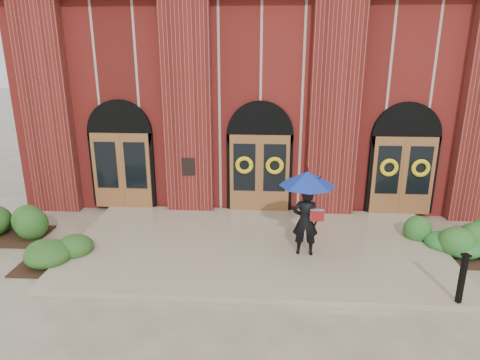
{
  "coord_description": "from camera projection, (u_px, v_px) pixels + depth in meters",
  "views": [
    {
      "loc": [
        0.23,
        -10.43,
        5.29
      ],
      "look_at": [
        -0.51,
        1.0,
        1.7
      ],
      "focal_mm": 32.0,
      "sensor_mm": 36.0,
      "label": 1
    }
  ],
  "objects": [
    {
      "name": "hedge_front_right",
      "position": [
        452.0,
        249.0,
        11.15
      ],
      "size": [
        1.36,
        1.16,
        0.48
      ],
      "primitive_type": "ellipsoid",
      "color": "#226025",
      "rests_on": "ground"
    },
    {
      "name": "landing",
      "position": [
        257.0,
        246.0,
        11.65
      ],
      "size": [
        10.0,
        5.3,
        0.15
      ],
      "primitive_type": "cube",
      "color": "gray",
      "rests_on": "ground"
    },
    {
      "name": "man_with_umbrella",
      "position": [
        307.0,
        197.0,
        10.64
      ],
      "size": [
        1.48,
        1.48,
        2.22
      ],
      "rotation": [
        0.0,
        0.0,
        3.07
      ],
      "color": "black",
      "rests_on": "landing"
    },
    {
      "name": "church_building",
      "position": [
        263.0,
        89.0,
        18.85
      ],
      "size": [
        16.2,
        12.53,
        7.0
      ],
      "color": "maroon",
      "rests_on": "ground"
    },
    {
      "name": "metal_post",
      "position": [
        462.0,
        277.0,
        8.81
      ],
      "size": [
        0.19,
        0.19,
        1.12
      ],
      "rotation": [
        0.0,
        0.0,
        0.36
      ],
      "color": "black",
      "rests_on": "landing"
    },
    {
      "name": "hedge_front_left",
      "position": [
        55.0,
        253.0,
        10.84
      ],
      "size": [
        1.59,
        1.37,
        0.56
      ],
      "primitive_type": "ellipsoid",
      "color": "#254C1A",
      "rests_on": "ground"
    },
    {
      "name": "hedge_wall_right",
      "position": [
        449.0,
        236.0,
        11.58
      ],
      "size": [
        2.85,
        1.14,
        0.73
      ],
      "primitive_type": "ellipsoid",
      "color": "#27591F",
      "rests_on": "ground"
    },
    {
      "name": "ground",
      "position": [
        257.0,
        251.0,
        11.53
      ],
      "size": [
        90.0,
        90.0,
        0.0
      ],
      "primitive_type": "plane",
      "color": "gray",
      "rests_on": "ground"
    }
  ]
}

